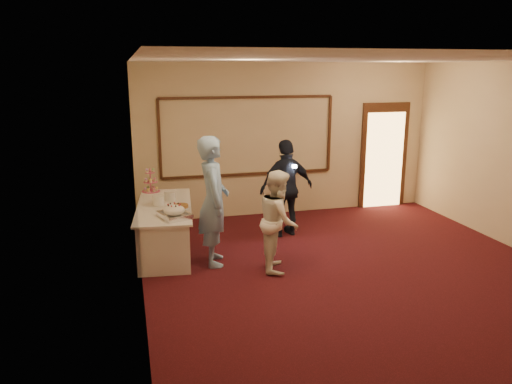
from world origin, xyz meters
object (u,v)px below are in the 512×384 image
at_px(pavlova_tray, 174,212).
at_px(plate_stack_b, 170,196).
at_px(guest, 287,188).
at_px(tart, 181,206).
at_px(buffet_table, 165,228).
at_px(plate_stack_a, 158,200).
at_px(cupcake_stand, 151,182).
at_px(woman, 279,220).
at_px(man, 213,201).

xyz_separation_m(pavlova_tray, plate_stack_b, (0.02, 0.97, -0.00)).
xyz_separation_m(pavlova_tray, guest, (2.04, 0.99, 0.00)).
distance_m(plate_stack_b, tart, 0.51).
bearing_deg(buffet_table, plate_stack_a, 161.10).
relative_size(buffet_table, cupcake_stand, 4.87).
bearing_deg(woman, buffet_table, 69.11).
bearing_deg(woman, plate_stack_a, 69.88).
bearing_deg(plate_stack_b, woman, -44.48).
bearing_deg(pavlova_tray, buffet_table, 97.58).
bearing_deg(guest, buffet_table, -2.01).
height_order(buffet_table, woman, woman).
bearing_deg(tart, guest, 15.04).
height_order(woman, guest, guest).
relative_size(cupcake_stand, man, 0.24).
distance_m(buffet_table, plate_stack_a, 0.47).
height_order(plate_stack_b, guest, guest).
relative_size(plate_stack_a, woman, 0.13).
height_order(tart, man, man).
xyz_separation_m(buffet_table, tart, (0.24, -0.23, 0.41)).
relative_size(buffet_table, pavlova_tray, 3.91).
height_order(cupcake_stand, man, man).
bearing_deg(plate_stack_a, man, -43.64).
bearing_deg(guest, plate_stack_a, -3.03).
bearing_deg(guest, man, 24.35).
distance_m(cupcake_stand, plate_stack_b, 0.77).
bearing_deg(pavlova_tray, plate_stack_a, 103.65).
xyz_separation_m(cupcake_stand, woman, (1.71, -2.12, -0.19)).
distance_m(tart, woman, 1.60).
relative_size(plate_stack_b, tart, 0.73).
distance_m(plate_stack_b, man, 1.11).
bearing_deg(plate_stack_b, plate_stack_a, -131.79).
bearing_deg(plate_stack_b, buffet_table, -114.75).
bearing_deg(guest, woman, 58.38).
xyz_separation_m(man, guest, (1.46, 0.98, -0.12)).
height_order(plate_stack_b, man, man).
height_order(pavlova_tray, man, man).
relative_size(plate_stack_a, man, 0.10).
height_order(cupcake_stand, plate_stack_b, cupcake_stand).
relative_size(plate_stack_a, guest, 0.12).
xyz_separation_m(buffet_table, plate_stack_b, (0.12, 0.26, 0.46)).
relative_size(buffet_table, plate_stack_a, 11.48).
distance_m(cupcake_stand, tart, 1.27).
bearing_deg(plate_stack_b, pavlova_tray, -91.41).
bearing_deg(man, guest, -50.10).
xyz_separation_m(tart, man, (0.44, -0.47, 0.18)).
height_order(buffet_table, pavlova_tray, pavlova_tray).
bearing_deg(pavlova_tray, man, 1.37).
relative_size(pavlova_tray, plate_stack_a, 2.94).
relative_size(buffet_table, woman, 1.52).
height_order(buffet_table, cupcake_stand, cupcake_stand).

